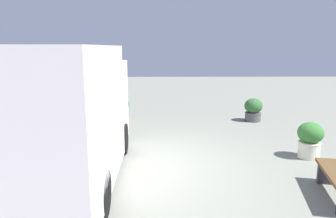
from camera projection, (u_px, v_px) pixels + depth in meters
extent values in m
plane|color=gray|center=(137.00, 160.00, 7.04)|extent=(40.00, 40.00, 0.00)
cube|color=white|center=(46.00, 119.00, 5.00)|extent=(2.16, 3.43, 2.33)
cube|color=white|center=(82.00, 103.00, 7.42)|extent=(2.05, 1.49, 1.98)
cube|color=black|center=(88.00, 85.00, 8.05)|extent=(1.69, 0.05, 0.75)
cube|color=black|center=(64.00, 175.00, 5.96)|extent=(1.76, 4.64, 0.20)
cylinder|color=black|center=(122.00, 139.00, 7.42)|extent=(0.23, 0.72, 0.72)
cylinder|color=black|center=(42.00, 139.00, 7.36)|extent=(0.23, 0.72, 0.72)
cylinder|color=black|center=(100.00, 194.00, 4.63)|extent=(0.23, 0.72, 0.72)
ellipsoid|color=navy|center=(58.00, 116.00, 11.15)|extent=(0.50, 0.57, 0.13)
cube|color=navy|center=(52.00, 118.00, 10.97)|extent=(0.16, 0.37, 0.11)
cube|color=navy|center=(58.00, 118.00, 10.95)|extent=(0.16, 0.37, 0.11)
cube|color=black|center=(57.00, 107.00, 11.09)|extent=(0.26, 0.38, 0.53)
sphere|color=brown|center=(56.00, 97.00, 11.02)|extent=(0.21, 0.21, 0.21)
sphere|color=#532B13|center=(56.00, 97.00, 11.01)|extent=(0.21, 0.21, 0.21)
cube|color=black|center=(52.00, 106.00, 10.95)|extent=(0.13, 0.35, 0.28)
cube|color=black|center=(58.00, 106.00, 10.93)|extent=(0.13, 0.35, 0.28)
cylinder|color=tan|center=(53.00, 109.00, 10.79)|extent=(0.22, 0.41, 0.08)
cube|color=red|center=(53.00, 109.00, 10.79)|extent=(0.16, 0.34, 0.02)
cylinder|color=#4C4B4B|center=(253.00, 117.00, 10.69)|extent=(0.53, 0.53, 0.30)
torus|color=#51484D|center=(253.00, 113.00, 10.67)|extent=(0.56, 0.56, 0.04)
ellipsoid|color=#2E5C2C|center=(253.00, 106.00, 10.62)|extent=(0.61, 0.61, 0.52)
sphere|color=#AF40B4|center=(255.00, 102.00, 10.41)|extent=(0.08, 0.08, 0.08)
sphere|color=purple|center=(258.00, 101.00, 10.70)|extent=(0.07, 0.07, 0.07)
sphere|color=purple|center=(260.00, 103.00, 10.50)|extent=(0.05, 0.05, 0.05)
sphere|color=purple|center=(251.00, 103.00, 10.44)|extent=(0.07, 0.07, 0.07)
sphere|color=purple|center=(247.00, 102.00, 10.69)|extent=(0.06, 0.06, 0.06)
cylinder|color=beige|center=(309.00, 150.00, 7.13)|extent=(0.47, 0.47, 0.38)
torus|color=beige|center=(310.00, 142.00, 7.10)|extent=(0.50, 0.50, 0.04)
ellipsoid|color=#33702F|center=(311.00, 133.00, 7.05)|extent=(0.57, 0.57, 0.49)
sphere|color=white|center=(315.00, 129.00, 7.21)|extent=(0.07, 0.07, 0.07)
sphere|color=white|center=(303.00, 127.00, 7.24)|extent=(0.09, 0.09, 0.09)
sphere|color=white|center=(301.00, 127.00, 7.14)|extent=(0.06, 0.06, 0.06)
sphere|color=white|center=(309.00, 131.00, 6.86)|extent=(0.08, 0.08, 0.08)
cylinder|color=#B67846|center=(121.00, 115.00, 10.73)|extent=(0.49, 0.49, 0.37)
torus|color=#BC7F46|center=(121.00, 111.00, 10.70)|extent=(0.52, 0.52, 0.04)
ellipsoid|color=#306231|center=(121.00, 104.00, 10.65)|extent=(0.59, 0.59, 0.50)
sphere|color=#E22180|center=(124.00, 104.00, 10.45)|extent=(0.09, 0.09, 0.09)
sphere|color=#E83592|center=(126.00, 101.00, 10.54)|extent=(0.05, 0.05, 0.05)
sphere|color=#E83D94|center=(119.00, 103.00, 10.41)|extent=(0.06, 0.06, 0.06)
sphere|color=#ED2B93|center=(118.00, 102.00, 10.42)|extent=(0.06, 0.06, 0.06)
sphere|color=#F72B90|center=(115.00, 100.00, 10.57)|extent=(0.07, 0.07, 0.07)
cube|color=#2B2830|center=(327.00, 174.00, 5.76)|extent=(0.35, 0.15, 0.39)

